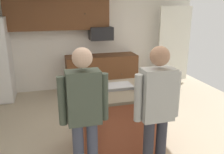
{
  "coord_description": "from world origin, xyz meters",
  "views": [
    {
      "loc": [
        -0.75,
        -3.37,
        2.14
      ],
      "look_at": [
        0.22,
        0.09,
        1.05
      ],
      "focal_mm": 38.5,
      "sensor_mm": 36.0,
      "label": 1
    }
  ],
  "objects_px": {
    "glass_short_whisky": "(151,87)",
    "glass_pilsner": "(137,87)",
    "glass_dark_ale": "(93,89)",
    "serving_tray": "(117,86)",
    "person_guest_left": "(157,107)",
    "person_guest_by_door": "(84,110)",
    "mug_ceramic_white": "(95,86)",
    "kitchen_island": "(117,118)",
    "microwave_over_range": "(101,33)"
  },
  "relations": [
    {
      "from": "glass_short_whisky",
      "to": "glass_pilsner",
      "type": "distance_m",
      "value": 0.2
    },
    {
      "from": "glass_dark_ale",
      "to": "serving_tray",
      "type": "bearing_deg",
      "value": 26.02
    },
    {
      "from": "person_guest_left",
      "to": "person_guest_by_door",
      "type": "bearing_deg",
      "value": 63.6
    },
    {
      "from": "person_guest_left",
      "to": "mug_ceramic_white",
      "type": "bearing_deg",
      "value": 14.51
    },
    {
      "from": "person_guest_by_door",
      "to": "glass_dark_ale",
      "type": "xyz_separation_m",
      "value": [
        0.22,
        0.54,
        0.04
      ]
    },
    {
      "from": "kitchen_island",
      "to": "mug_ceramic_white",
      "type": "height_order",
      "value": "mug_ceramic_white"
    },
    {
      "from": "glass_short_whisky",
      "to": "glass_dark_ale",
      "type": "distance_m",
      "value": 0.81
    },
    {
      "from": "person_guest_by_door",
      "to": "person_guest_left",
      "type": "relative_size",
      "value": 1.0
    },
    {
      "from": "microwave_over_range",
      "to": "glass_short_whisky",
      "type": "distance_m",
      "value": 2.99
    },
    {
      "from": "glass_short_whisky",
      "to": "glass_pilsner",
      "type": "bearing_deg",
      "value": 156.39
    },
    {
      "from": "microwave_over_range",
      "to": "kitchen_island",
      "type": "relative_size",
      "value": 0.44
    },
    {
      "from": "microwave_over_range",
      "to": "glass_short_whisky",
      "type": "relative_size",
      "value": 3.39
    },
    {
      "from": "person_guest_left",
      "to": "glass_dark_ale",
      "type": "distance_m",
      "value": 0.93
    },
    {
      "from": "microwave_over_range",
      "to": "person_guest_by_door",
      "type": "height_order",
      "value": "person_guest_by_door"
    },
    {
      "from": "person_guest_left",
      "to": "kitchen_island",
      "type": "bearing_deg",
      "value": -0.0
    },
    {
      "from": "kitchen_island",
      "to": "microwave_over_range",
      "type": "bearing_deg",
      "value": 81.94
    },
    {
      "from": "microwave_over_range",
      "to": "glass_dark_ale",
      "type": "xyz_separation_m",
      "value": [
        -0.76,
        -2.82,
        -0.42
      ]
    },
    {
      "from": "microwave_over_range",
      "to": "mug_ceramic_white",
      "type": "height_order",
      "value": "microwave_over_range"
    },
    {
      "from": "person_guest_by_door",
      "to": "glass_pilsner",
      "type": "bearing_deg",
      "value": -17.54
    },
    {
      "from": "mug_ceramic_white",
      "to": "glass_dark_ale",
      "type": "bearing_deg",
      "value": -106.66
    },
    {
      "from": "person_guest_left",
      "to": "glass_short_whisky",
      "type": "distance_m",
      "value": 0.59
    },
    {
      "from": "mug_ceramic_white",
      "to": "serving_tray",
      "type": "bearing_deg",
      "value": -5.26
    },
    {
      "from": "glass_short_whisky",
      "to": "glass_dark_ale",
      "type": "bearing_deg",
      "value": 170.65
    },
    {
      "from": "microwave_over_range",
      "to": "glass_dark_ale",
      "type": "bearing_deg",
      "value": -105.12
    },
    {
      "from": "serving_tray",
      "to": "glass_dark_ale",
      "type": "bearing_deg",
      "value": -153.98
    },
    {
      "from": "kitchen_island",
      "to": "glass_pilsner",
      "type": "height_order",
      "value": "glass_pilsner"
    },
    {
      "from": "kitchen_island",
      "to": "serving_tray",
      "type": "height_order",
      "value": "serving_tray"
    },
    {
      "from": "kitchen_island",
      "to": "serving_tray",
      "type": "distance_m",
      "value": 0.49
    },
    {
      "from": "mug_ceramic_white",
      "to": "glass_pilsner",
      "type": "xyz_separation_m",
      "value": [
        0.56,
        -0.28,
        0.02
      ]
    },
    {
      "from": "person_guest_left",
      "to": "microwave_over_range",
      "type": "bearing_deg",
      "value": -18.95
    },
    {
      "from": "kitchen_island",
      "to": "glass_dark_ale",
      "type": "distance_m",
      "value": 0.68
    },
    {
      "from": "kitchen_island",
      "to": "mug_ceramic_white",
      "type": "distance_m",
      "value": 0.61
    },
    {
      "from": "glass_dark_ale",
      "to": "kitchen_island",
      "type": "bearing_deg",
      "value": 16.74
    },
    {
      "from": "mug_ceramic_white",
      "to": "serving_tray",
      "type": "distance_m",
      "value": 0.33
    },
    {
      "from": "serving_tray",
      "to": "glass_short_whisky",
      "type": "bearing_deg",
      "value": -38.88
    },
    {
      "from": "microwave_over_range",
      "to": "glass_pilsner",
      "type": "xyz_separation_m",
      "value": [
        -0.14,
        -2.88,
        -0.43
      ]
    },
    {
      "from": "microwave_over_range",
      "to": "person_guest_left",
      "type": "bearing_deg",
      "value": -92.35
    },
    {
      "from": "mug_ceramic_white",
      "to": "person_guest_by_door",
      "type": "bearing_deg",
      "value": -110.36
    },
    {
      "from": "glass_short_whisky",
      "to": "glass_pilsner",
      "type": "relative_size",
      "value": 1.13
    },
    {
      "from": "person_guest_left",
      "to": "glass_dark_ale",
      "type": "height_order",
      "value": "person_guest_left"
    },
    {
      "from": "mug_ceramic_white",
      "to": "glass_short_whisky",
      "type": "height_order",
      "value": "glass_short_whisky"
    },
    {
      "from": "serving_tray",
      "to": "glass_pilsner",
      "type": "bearing_deg",
      "value": -47.69
    },
    {
      "from": "person_guest_left",
      "to": "mug_ceramic_white",
      "type": "relative_size",
      "value": 12.89
    },
    {
      "from": "microwave_over_range",
      "to": "person_guest_by_door",
      "type": "xyz_separation_m",
      "value": [
        -0.98,
        -3.37,
        -0.46
      ]
    },
    {
      "from": "microwave_over_range",
      "to": "glass_pilsner",
      "type": "bearing_deg",
      "value": -92.78
    },
    {
      "from": "glass_pilsner",
      "to": "person_guest_by_door",
      "type": "bearing_deg",
      "value": -149.74
    },
    {
      "from": "microwave_over_range",
      "to": "mug_ceramic_white",
      "type": "relative_size",
      "value": 4.23
    },
    {
      "from": "kitchen_island",
      "to": "glass_short_whisky",
      "type": "distance_m",
      "value": 0.74
    },
    {
      "from": "kitchen_island",
      "to": "glass_short_whisky",
      "type": "relative_size",
      "value": 7.69
    },
    {
      "from": "kitchen_island",
      "to": "serving_tray",
      "type": "relative_size",
      "value": 2.89
    }
  ]
}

